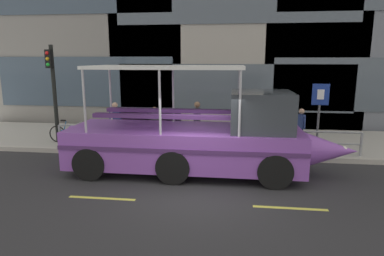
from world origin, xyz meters
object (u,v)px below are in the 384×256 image
Objects in this scene: pedestrian_mid_right at (155,122)px; pedestrian_near_stern at (115,118)px; traffic_light_pole at (53,84)px; leaned_bicycle at (69,134)px; pedestrian_near_bow at (301,124)px; pedestrian_mid_left at (197,119)px; parking_sign at (320,106)px; duck_tour_boat at (202,139)px.

pedestrian_near_stern reaches higher than pedestrian_mid_right.
traffic_light_pole is 2.62× the size of pedestrian_mid_right.
leaned_bicycle is at bearing -174.59° from pedestrian_mid_right.
traffic_light_pole is 2.38× the size of pedestrian_near_stern.
pedestrian_near_bow is at bearing 0.42° from pedestrian_near_stern.
pedestrian_mid_right is at bearing -0.77° from pedestrian_near_stern.
traffic_light_pole is at bearing -176.62° from pedestrian_mid_left.
pedestrian_mid_left reaches higher than pedestrian_near_bow.
pedestrian_mid_left is (5.82, 0.34, -1.35)m from traffic_light_pole.
traffic_light_pole is at bearing -171.51° from pedestrian_near_stern.
parking_sign reaches higher than pedestrian_near_stern.
parking_sign is at bearing -1.12° from traffic_light_pole.
pedestrian_near_stern is at bearing -179.58° from pedestrian_near_bow.
duck_tour_boat is 2.90m from pedestrian_mid_left.
pedestrian_near_stern is at bearing 143.33° from duck_tour_boat.
duck_tour_boat is 5.43× the size of pedestrian_near_stern.
pedestrian_near_bow is (-0.49, 0.62, -0.79)m from parking_sign.
duck_tour_boat is 4.82m from pedestrian_near_stern.
pedestrian_near_bow is 7.44m from pedestrian_near_stern.
pedestrian_mid_left reaches higher than pedestrian_mid_right.
traffic_light_pole is 10.38m from parking_sign.
traffic_light_pole reaches higher than pedestrian_mid_left.
traffic_light_pole is 6.93m from duck_tour_boat.
pedestrian_near_stern is (-3.40, 0.02, -0.05)m from pedestrian_mid_left.
traffic_light_pole is 4.36m from pedestrian_mid_right.
pedestrian_mid_right is at bearing 4.74° from traffic_light_pole.
pedestrian_mid_left is at bearing 3.69° from leaned_bicycle.
pedestrian_near_bow is at bearing 0.76° from pedestrian_mid_right.
pedestrian_near_stern is at bearing 8.49° from traffic_light_pole.
parking_sign is 1.52× the size of pedestrian_near_stern.
duck_tour_boat is (5.75, -2.52, 0.55)m from leaned_bicycle.
pedestrian_mid_right is (-1.74, -0.01, -0.15)m from pedestrian_mid_left.
pedestrian_near_bow reaches higher than leaned_bicycle.
pedestrian_mid_right is at bearing 175.07° from parking_sign.
parking_sign reaches higher than pedestrian_near_bow.
pedestrian_near_stern is (-7.93, 0.56, -0.72)m from parking_sign.
leaned_bicycle is (-9.82, 0.21, -1.35)m from parking_sign.
traffic_light_pole is 5.98m from pedestrian_mid_left.
pedestrian_near_bow is at bearing 2.53° from leaned_bicycle.
pedestrian_mid_right is (4.08, 0.34, -1.49)m from traffic_light_pole.
parking_sign is at bearing -4.06° from pedestrian_near_stern.
pedestrian_near_stern is (1.88, 0.36, 0.63)m from leaned_bicycle.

